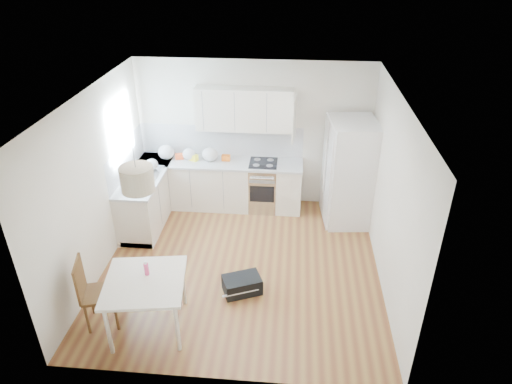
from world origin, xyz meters
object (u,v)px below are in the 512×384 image
refrigerator (350,172)px  dining_table (145,286)px  dining_chair (100,292)px  gym_bag (242,285)px

refrigerator → dining_table: size_ratio=1.68×
dining_chair → gym_bag: bearing=8.6°
refrigerator → dining_chair: refrigerator is taller
dining_table → gym_bag: bearing=26.7°
dining_table → gym_bag: 1.48m
dining_chair → dining_table: bearing=-18.5°
dining_chair → gym_bag: dining_chair is taller
refrigerator → dining_chair: (-3.38, -2.87, -0.43)m
refrigerator → dining_table: refrigerator is taller
refrigerator → gym_bag: 2.81m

